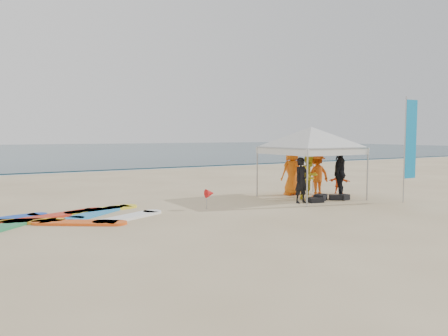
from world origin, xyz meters
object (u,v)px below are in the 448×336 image
at_px(person_black_b, 340,173).
at_px(person_black_a, 301,180).
at_px(person_orange_b, 292,171).
at_px(person_seated, 339,182).
at_px(person_yellow, 309,177).
at_px(surfboard_spread, 58,218).
at_px(canopy_tent, 311,127).
at_px(marker_pennant, 210,193).
at_px(feather_flag, 410,140).
at_px(person_orange_a, 317,175).

bearing_deg(person_black_b, person_black_a, -32.49).
relative_size(person_orange_b, person_seated, 1.98).
bearing_deg(person_yellow, person_black_b, -32.20).
bearing_deg(person_orange_b, person_black_b, 119.09).
bearing_deg(surfboard_spread, canopy_tent, -3.06).
height_order(canopy_tent, marker_pennant, canopy_tent).
distance_m(person_black_a, surfboard_spread, 7.89).
bearing_deg(feather_flag, person_black_a, 152.71).
xyz_separation_m(person_black_a, person_orange_b, (1.03, 1.75, 0.14)).
relative_size(person_black_a, person_orange_a, 0.94).
distance_m(person_seated, canopy_tent, 2.87).
distance_m(person_yellow, canopy_tent, 1.82).
relative_size(person_seated, surfboard_spread, 0.17).
bearing_deg(canopy_tent, feather_flag, -45.96).
height_order(feather_flag, surfboard_spread, feather_flag).
xyz_separation_m(person_orange_b, canopy_tent, (-0.00, -1.06, 1.70)).
height_order(person_yellow, marker_pennant, person_yellow).
bearing_deg(person_black_b, canopy_tent, -70.28).
height_order(person_black_b, marker_pennant, person_black_b).
xyz_separation_m(person_orange_a, feather_flag, (1.84, -2.64, 1.31)).
height_order(person_black_a, person_yellow, person_yellow).
relative_size(person_orange_a, marker_pennant, 2.63).
height_order(person_black_a, surfboard_spread, person_black_a).
distance_m(person_orange_b, feather_flag, 4.37).
xyz_separation_m(person_black_a, person_black_b, (1.88, 0.07, 0.15)).
distance_m(person_black_b, canopy_tent, 1.99).
xyz_separation_m(person_black_b, feather_flag, (1.49, -1.81, 1.22)).
bearing_deg(person_orange_a, person_black_b, 117.82).
distance_m(person_yellow, person_orange_a, 0.80).
xyz_separation_m(person_black_a, person_yellow, (0.82, 0.51, 0.04)).
bearing_deg(person_black_b, person_orange_a, -101.39).
relative_size(person_yellow, feather_flag, 0.45).
xyz_separation_m(person_orange_a, marker_pennant, (-4.82, -0.37, -0.34)).
xyz_separation_m(person_orange_b, feather_flag, (2.34, -3.48, 1.23)).
relative_size(person_black_a, person_black_b, 0.84).
relative_size(person_orange_b, marker_pennant, 2.89).
bearing_deg(canopy_tent, surfboard_spread, 176.94).
xyz_separation_m(feather_flag, marker_pennant, (-6.66, 2.27, -1.65)).
xyz_separation_m(person_yellow, person_orange_a, (0.70, 0.39, 0.02)).
xyz_separation_m(marker_pennant, surfboard_spread, (-4.47, 0.62, -0.46)).
relative_size(canopy_tent, surfboard_spread, 0.72).
distance_m(person_black_a, marker_pennant, 3.35).
bearing_deg(canopy_tent, marker_pennant, -177.99).
relative_size(person_black_a, person_seated, 1.69).
distance_m(person_yellow, person_orange_b, 1.25).
bearing_deg(person_seated, person_yellow, 78.75).
bearing_deg(marker_pennant, person_orange_a, 4.36).
bearing_deg(marker_pennant, feather_flag, -18.81).
distance_m(person_black_a, person_orange_a, 1.77).
xyz_separation_m(person_orange_a, canopy_tent, (-0.50, -0.22, 1.78)).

